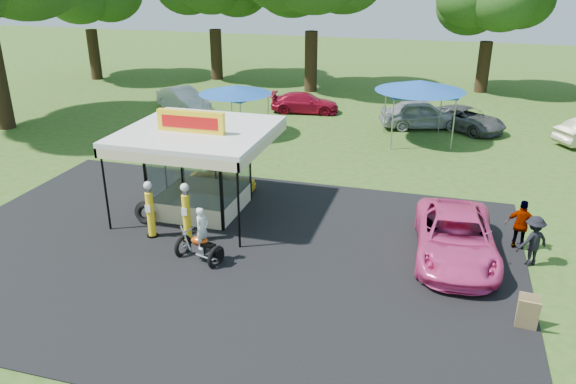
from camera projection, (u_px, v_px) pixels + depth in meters
name	position (u px, v px, depth m)	size (l,w,h in m)	color
ground	(196.00, 282.00, 17.42)	(120.00, 120.00, 0.00)	#2D531A
asphalt_apron	(220.00, 251.00, 19.18)	(20.00, 14.00, 0.04)	black
gas_station_kiosk	(200.00, 168.00, 21.68)	(5.40, 5.40, 4.18)	white
gas_pump_left	(150.00, 211.00, 19.83)	(0.40, 0.40, 2.15)	black
gas_pump_right	(187.00, 214.00, 19.52)	(0.41, 0.41, 2.21)	black
motorcycle	(201.00, 240.00, 18.30)	(1.78, 1.20, 2.02)	black
spare_tires	(145.00, 213.00, 21.17)	(1.00, 0.64, 0.85)	black
a_frame_sign	(528.00, 314.00, 14.97)	(0.58, 0.55, 1.00)	#593819
kiosk_car	(223.00, 180.00, 24.14)	(1.13, 2.82, 0.96)	yellow
pink_sedan	(455.00, 237.00, 18.53)	(2.53, 5.49, 1.53)	#E83F8B
spectator_east_a	(533.00, 241.00, 18.08)	(1.11, 0.64, 1.72)	black
spectator_east_b	(521.00, 225.00, 19.05)	(1.06, 0.44, 1.80)	gray
bg_car_a	(183.00, 100.00, 36.73)	(1.61, 4.62, 1.52)	beige
bg_car_b	(305.00, 103.00, 36.51)	(1.80, 4.42, 1.28)	maroon
bg_car_c	(422.00, 114.00, 33.08)	(1.96, 4.87, 1.66)	#A09FA4
bg_car_d	(465.00, 119.00, 32.73)	(2.20, 4.78, 1.33)	#4B4C4E
tent_west	(235.00, 90.00, 31.08)	(4.07, 4.07, 2.85)	gray
tent_east	(420.00, 86.00, 29.80)	(4.80, 4.80, 3.36)	gray
oak_far_d	(492.00, 0.00, 39.98)	(8.69, 8.69, 10.34)	black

